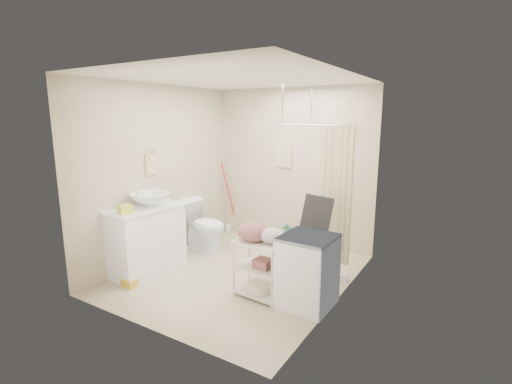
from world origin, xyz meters
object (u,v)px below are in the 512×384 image
vanity (146,239)px  laundry_rack (260,264)px  washing_machine (307,271)px  toilet (204,225)px

vanity → laundry_rack: size_ratio=1.28×
washing_machine → laundry_rack: washing_machine is taller
vanity → laundry_rack: vanity is taller
washing_machine → toilet: bearing=160.8°
vanity → laundry_rack: (1.73, 0.18, -0.05)m
toilet → laundry_rack: 1.86m
toilet → washing_machine: washing_machine is taller
toilet → washing_machine: (2.18, -0.83, 0.01)m
toilet → washing_machine: 2.33m
vanity → washing_machine: bearing=11.0°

